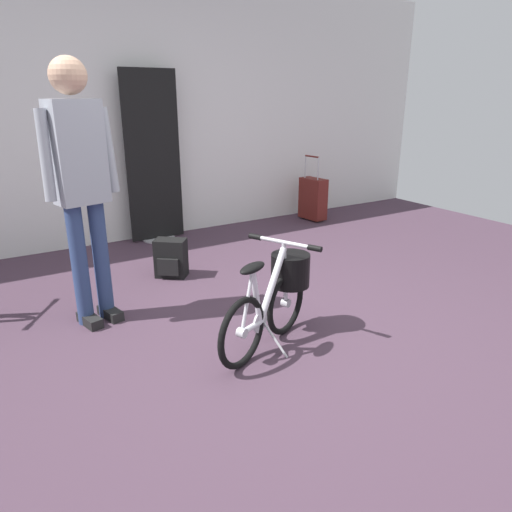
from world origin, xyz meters
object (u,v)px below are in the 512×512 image
Objects in this scene: rolling_suitcase at (313,198)px; folding_bike_foreground at (276,292)px; floor_banner_stand at (154,167)px; visitor_near_wall at (80,177)px; backpack_on_floor at (171,258)px.

folding_bike_foreground is at bearing -132.36° from rolling_suitcase.
floor_banner_stand reaches higher than visitor_near_wall.
visitor_near_wall reaches higher than folding_bike_foreground.
backpack_on_floor is at bearing 95.90° from folding_bike_foreground.
floor_banner_stand is 2.65m from folding_bike_foreground.
visitor_near_wall is 5.18× the size of backpack_on_floor.
visitor_near_wall is (-0.94, 0.94, 0.69)m from folding_bike_foreground.
backpack_on_floor is (-0.15, 1.45, -0.17)m from folding_bike_foreground.
folding_bike_foreground reaches higher than backpack_on_floor.
visitor_near_wall is 3.52m from rolling_suitcase.
rolling_suitcase is (2.03, -0.21, -0.53)m from floor_banner_stand.
floor_banner_stand is at bearing 56.75° from visitor_near_wall.
backpack_on_floor is at bearing -158.04° from rolling_suitcase.
floor_banner_stand is at bearing 75.08° from backpack_on_floor.
backpack_on_floor is (-0.31, -1.15, -0.65)m from floor_banner_stand.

